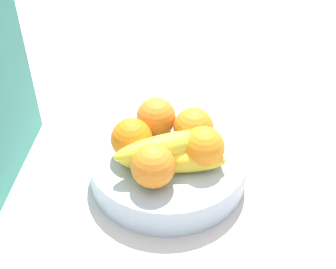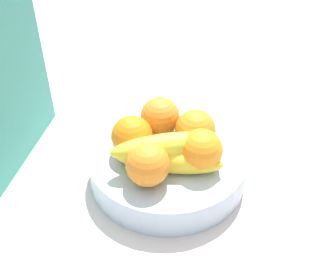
{
  "view_description": "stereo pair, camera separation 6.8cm",
  "coord_description": "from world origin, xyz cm",
  "views": [
    {
      "loc": [
        -58.31,
        -0.54,
        54.04
      ],
      "look_at": [
        -3.2,
        -0.72,
        9.4
      ],
      "focal_mm": 47.03,
      "sensor_mm": 36.0,
      "label": 1
    },
    {
      "loc": [
        -57.91,
        -7.3,
        54.04
      ],
      "look_at": [
        -3.2,
        -0.72,
        9.4
      ],
      "focal_mm": 47.03,
      "sensor_mm": 36.0,
      "label": 2
    }
  ],
  "objects": [
    {
      "name": "orange_center",
      "position": [
        -10.01,
        1.54,
        8.8
      ],
      "size": [
        6.82,
        6.82,
        6.82
      ],
      "primitive_type": "sphere",
      "color": "orange",
      "rests_on": "fruit_bowl"
    },
    {
      "name": "banana_bunch",
      "position": [
        -6.78,
        -0.95,
        8.5
      ],
      "size": [
        9.26,
        18.05,
        6.2
      ],
      "color": "yellow",
      "rests_on": "fruit_bowl"
    },
    {
      "name": "ground_plane",
      "position": [
        0.0,
        0.0,
        -1.5
      ],
      "size": [
        180.0,
        140.0,
        3.0
      ],
      "primitive_type": "cube",
      "color": "beige"
    },
    {
      "name": "orange_front_right",
      "position": [
        -3.59,
        5.15,
        8.8
      ],
      "size": [
        6.82,
        6.82,
        6.82
      ],
      "primitive_type": "sphere",
      "color": "orange",
      "rests_on": "fruit_bowl"
    },
    {
      "name": "orange_front_left",
      "position": [
        2.29,
        1.3,
        8.8
      ],
      "size": [
        6.82,
        6.82,
        6.82
      ],
      "primitive_type": "sphere",
      "color": "orange",
      "rests_on": "fruit_bowl"
    },
    {
      "name": "orange_back_right",
      "position": [
        -0.68,
        -4.98,
        8.8
      ],
      "size": [
        6.82,
        6.82,
        6.82
      ],
      "primitive_type": "sphere",
      "color": "orange",
      "rests_on": "fruit_bowl"
    },
    {
      "name": "fruit_bowl",
      "position": [
        -3.2,
        -0.72,
        2.7
      ],
      "size": [
        26.59,
        26.59,
        5.4
      ],
      "primitive_type": "cylinder",
      "color": "silver",
      "rests_on": "ground_plane"
    },
    {
      "name": "orange_back_left",
      "position": [
        -5.7,
        -6.29,
        8.8
      ],
      "size": [
        6.82,
        6.82,
        6.82
      ],
      "primitive_type": "sphere",
      "color": "orange",
      "rests_on": "fruit_bowl"
    }
  ]
}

